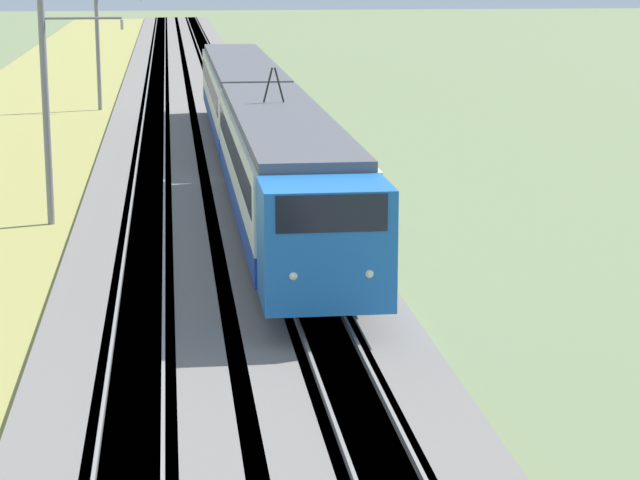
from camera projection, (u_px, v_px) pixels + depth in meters
The scene contains 8 objects.
ballast_main at pixel (152, 150), 53.91m from camera, with size 240.00×4.40×0.30m.
ballast_adjacent at pixel (245, 148), 54.38m from camera, with size 240.00×4.40×0.30m.
track_main at pixel (152, 149), 53.91m from camera, with size 240.00×1.57×0.45m.
track_adjacent at pixel (245, 148), 54.38m from camera, with size 240.00×1.57×0.45m.
grass_verge at pixel (23, 154), 53.29m from camera, with size 240.00×12.20×0.12m.
passenger_train at pixel (258, 124), 45.73m from camera, with size 41.21×2.90×4.95m.
catenary_mast_mid at pixel (48, 106), 38.18m from camera, with size 0.22×2.56×7.37m.
catenary_mast_far at pixel (99, 43), 67.39m from camera, with size 0.22×2.56×7.20m.
Camera 1 is at (-3.93, -0.79, 8.26)m, focal length 70.00 mm.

